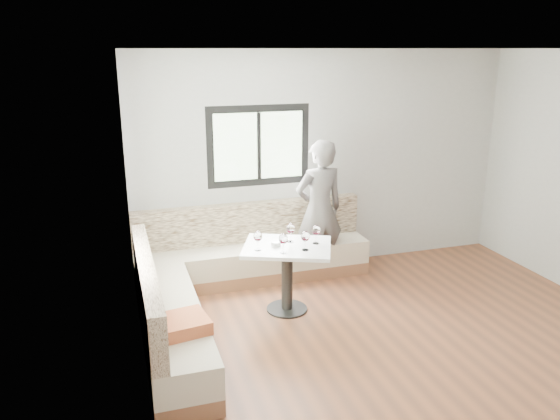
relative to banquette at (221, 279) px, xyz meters
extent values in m
cube|color=brown|center=(1.59, -1.62, -0.33)|extent=(5.00, 5.00, 0.01)
cube|color=white|center=(1.59, -1.62, 2.47)|extent=(5.00, 5.00, 0.01)
cube|color=#B7B7B2|center=(1.59, 0.88, 1.07)|extent=(5.00, 0.01, 2.80)
cube|color=#B7B7B2|center=(-0.91, -1.62, 1.07)|extent=(0.01, 5.00, 2.80)
cube|color=black|center=(0.69, 0.87, 1.32)|extent=(1.30, 0.02, 1.00)
cube|color=black|center=(-0.90, -0.72, 1.32)|extent=(0.02, 1.30, 1.00)
cube|color=brown|center=(0.54, 0.60, -0.25)|extent=(2.90, 0.55, 0.16)
cube|color=beige|center=(0.54, 0.60, -0.03)|extent=(2.90, 0.55, 0.29)
cube|color=#F4E0BE|center=(0.54, 0.81, 0.37)|extent=(2.90, 0.14, 0.50)
cube|color=brown|center=(-0.64, -0.80, -0.25)|extent=(0.55, 2.25, 0.16)
cube|color=beige|center=(-0.64, -0.80, -0.03)|extent=(0.55, 2.25, 0.29)
cube|color=#F4E0BE|center=(-0.84, -0.80, 0.37)|extent=(0.14, 2.25, 0.50)
cube|color=#A95022|center=(-0.57, -1.25, 0.18)|extent=(0.45, 0.45, 0.12)
cylinder|color=black|center=(0.68, -0.31, -0.32)|extent=(0.45, 0.45, 0.02)
cylinder|color=black|center=(0.68, -0.31, 0.03)|extent=(0.12, 0.12, 0.72)
cube|color=silver|center=(0.68, -0.31, 0.41)|extent=(1.14, 1.03, 0.04)
imported|color=#595452|center=(1.36, 0.49, 0.55)|extent=(0.68, 0.49, 1.76)
cylinder|color=white|center=(0.56, -0.27, 0.45)|extent=(0.10, 0.10, 0.04)
sphere|color=black|center=(0.58, -0.26, 0.46)|extent=(0.02, 0.02, 0.02)
sphere|color=black|center=(0.55, -0.26, 0.46)|extent=(0.02, 0.02, 0.02)
sphere|color=black|center=(0.56, -0.28, 0.46)|extent=(0.02, 0.02, 0.02)
cylinder|color=white|center=(0.34, -0.34, 0.43)|extent=(0.07, 0.07, 0.01)
cylinder|color=white|center=(0.34, -0.34, 0.48)|extent=(0.01, 0.01, 0.09)
ellipsoid|color=white|center=(0.34, -0.34, 0.59)|extent=(0.09, 0.09, 0.11)
cylinder|color=#400310|center=(0.34, -0.34, 0.56)|extent=(0.06, 0.06, 0.02)
cylinder|color=white|center=(0.57, -0.50, 0.43)|extent=(0.07, 0.07, 0.01)
cylinder|color=white|center=(0.57, -0.50, 0.48)|extent=(0.01, 0.01, 0.09)
ellipsoid|color=white|center=(0.57, -0.50, 0.59)|extent=(0.09, 0.09, 0.11)
cylinder|color=#400310|center=(0.57, -0.50, 0.56)|extent=(0.06, 0.06, 0.02)
cylinder|color=white|center=(0.81, -0.50, 0.43)|extent=(0.07, 0.07, 0.01)
cylinder|color=white|center=(0.81, -0.50, 0.48)|extent=(0.01, 0.01, 0.09)
ellipsoid|color=white|center=(0.81, -0.50, 0.59)|extent=(0.09, 0.09, 0.11)
cylinder|color=#400310|center=(0.81, -0.50, 0.56)|extent=(0.06, 0.06, 0.02)
cylinder|color=white|center=(0.74, -0.21, 0.43)|extent=(0.07, 0.07, 0.01)
cylinder|color=white|center=(0.74, -0.21, 0.48)|extent=(0.01, 0.01, 0.09)
ellipsoid|color=white|center=(0.74, -0.21, 0.59)|extent=(0.09, 0.09, 0.11)
cylinder|color=#400310|center=(0.74, -0.21, 0.56)|extent=(0.06, 0.06, 0.02)
cylinder|color=white|center=(0.99, -0.35, 0.43)|extent=(0.07, 0.07, 0.01)
cylinder|color=white|center=(0.99, -0.35, 0.48)|extent=(0.01, 0.01, 0.09)
ellipsoid|color=white|center=(0.99, -0.35, 0.59)|extent=(0.09, 0.09, 0.11)
cylinder|color=#400310|center=(0.99, -0.35, 0.56)|extent=(0.06, 0.06, 0.02)
camera|label=1|loc=(-1.06, -5.55, 2.47)|focal=35.00mm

